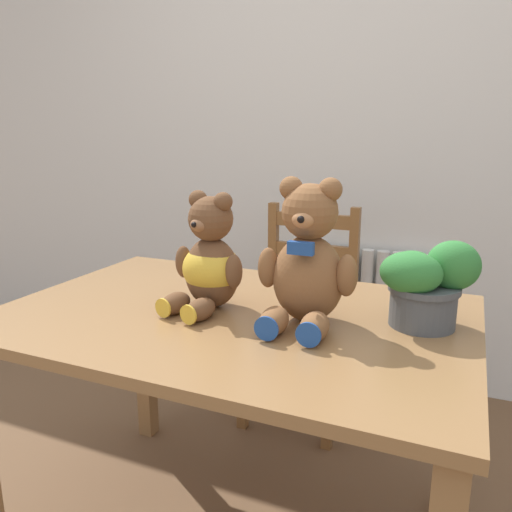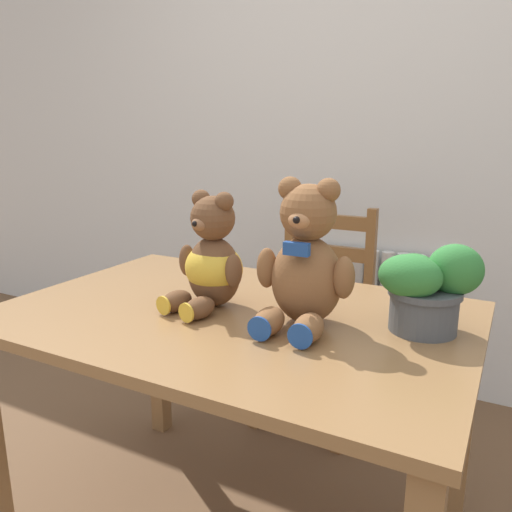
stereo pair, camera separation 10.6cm
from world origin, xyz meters
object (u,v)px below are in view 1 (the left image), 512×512
Objects in this scene: wooden_chair_behind at (302,314)px; teddy_bear_right at (307,262)px; potted_plant at (426,284)px; teddy_bear_left at (210,262)px.

wooden_chair_behind is 2.48× the size of teddy_bear_right.
teddy_bear_right is 1.61× the size of potted_plant.
teddy_bear_left is 0.87× the size of teddy_bear_right.
teddy_bear_right is at bearing -169.98° from teddy_bear_left.
teddy_bear_right is (0.26, -0.79, 0.45)m from wooden_chair_behind.
teddy_bear_left is at bearing -2.98° from teddy_bear_right.
teddy_bear_left reaches higher than wooden_chair_behind.
teddy_bear_left is at bearing -171.42° from potted_plant.
teddy_bear_left is (-0.02, -0.79, 0.42)m from wooden_chair_behind.
teddy_bear_left is at bearing 88.42° from wooden_chair_behind.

